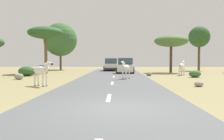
# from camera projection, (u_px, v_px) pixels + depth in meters

# --- Properties ---
(ground_plane) EXTENTS (90.00, 90.00, 0.00)m
(ground_plane) POSITION_uv_depth(u_px,v_px,m) (115.00, 109.00, 7.61)
(ground_plane) COLOR #8E8456
(road) EXTENTS (6.00, 64.00, 0.05)m
(road) POSITION_uv_depth(u_px,v_px,m) (106.00, 109.00, 7.62)
(road) COLOR #56595B
(road) RESTS_ON ground_plane
(lane_markings) EXTENTS (0.16, 56.00, 0.01)m
(lane_markings) POSITION_uv_depth(u_px,v_px,m) (105.00, 115.00, 6.62)
(lane_markings) COLOR silver
(lane_markings) RESTS_ON road
(zebra_0) EXTENTS (0.91, 1.48, 1.49)m
(zebra_0) POSITION_uv_depth(u_px,v_px,m) (126.00, 68.00, 18.93)
(zebra_0) COLOR silver
(zebra_0) RESTS_ON road
(zebra_2) EXTENTS (1.50, 1.03, 1.55)m
(zebra_2) POSITION_uv_depth(u_px,v_px,m) (42.00, 71.00, 14.23)
(zebra_2) COLOR silver
(zebra_2) RESTS_ON ground_plane
(zebra_3) EXTENTS (1.11, 1.52, 1.59)m
(zebra_3) POSITION_uv_depth(u_px,v_px,m) (182.00, 66.00, 24.29)
(zebra_3) COLOR silver
(zebra_3) RESTS_ON ground_plane
(car_0) EXTENTS (2.10, 4.38, 1.74)m
(car_0) POSITION_uv_depth(u_px,v_px,m) (111.00, 65.00, 33.55)
(car_0) COLOR white
(car_0) RESTS_ON road
(car_1) EXTENTS (2.23, 4.44, 1.74)m
(car_1) POSITION_uv_depth(u_px,v_px,m) (126.00, 66.00, 27.79)
(car_1) COLOR white
(car_1) RESTS_ON road
(tree_0) EXTENTS (4.03, 4.03, 5.40)m
(tree_0) POSITION_uv_depth(u_px,v_px,m) (46.00, 33.00, 27.08)
(tree_0) COLOR brown
(tree_0) RESTS_ON ground_plane
(tree_2) EXTENTS (3.08, 3.08, 6.51)m
(tree_2) POSITION_uv_depth(u_px,v_px,m) (199.00, 37.00, 34.73)
(tree_2) COLOR brown
(tree_2) RESTS_ON ground_plane
(tree_4) EXTENTS (4.14, 4.14, 4.63)m
(tree_4) POSITION_uv_depth(u_px,v_px,m) (171.00, 41.00, 29.09)
(tree_4) COLOR #4C3823
(tree_4) RESTS_ON ground_plane
(tree_5) EXTENTS (5.26, 5.26, 7.42)m
(tree_5) POSITION_uv_depth(u_px,v_px,m) (60.00, 40.00, 37.39)
(tree_5) COLOR brown
(tree_5) RESTS_ON ground_plane
(bush_1) EXTENTS (1.36, 1.22, 0.82)m
(bush_1) POSITION_uv_depth(u_px,v_px,m) (42.00, 68.00, 33.29)
(bush_1) COLOR #2D5628
(bush_1) RESTS_ON ground_plane
(bush_2) EXTENTS (1.58, 1.42, 0.95)m
(bush_2) POSITION_uv_depth(u_px,v_px,m) (27.00, 71.00, 23.12)
(bush_2) COLOR #2D5628
(bush_2) RESTS_ON ground_plane
(bush_3) EXTENTS (1.06, 0.95, 0.64)m
(bush_3) POSITION_uv_depth(u_px,v_px,m) (195.00, 74.00, 21.40)
(bush_3) COLOR #386633
(bush_3) RESTS_ON ground_plane
(rock_0) EXTENTS (0.62, 0.58, 0.37)m
(rock_0) POSITION_uv_depth(u_px,v_px,m) (149.00, 74.00, 23.51)
(rock_0) COLOR gray
(rock_0) RESTS_ON ground_plane
(rock_2) EXTENTS (0.74, 0.60, 0.49)m
(rock_2) POSITION_uv_depth(u_px,v_px,m) (19.00, 76.00, 19.08)
(rock_2) COLOR gray
(rock_2) RESTS_ON ground_plane
(rock_3) EXTENTS (0.55, 0.48, 0.31)m
(rock_3) POSITION_uv_depth(u_px,v_px,m) (199.00, 84.00, 14.05)
(rock_3) COLOR gray
(rock_3) RESTS_ON ground_plane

